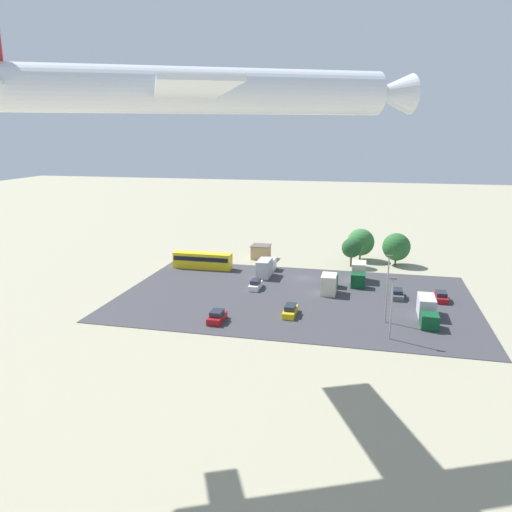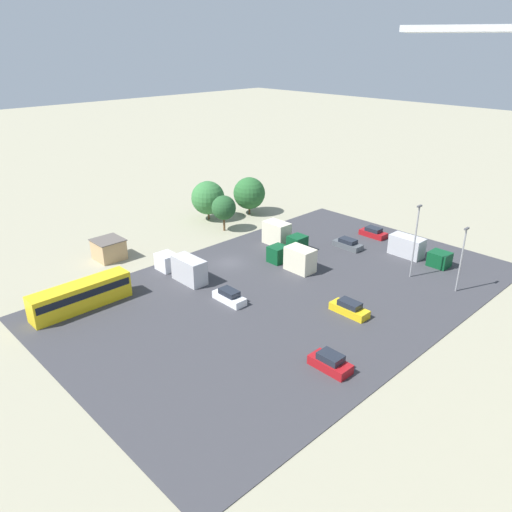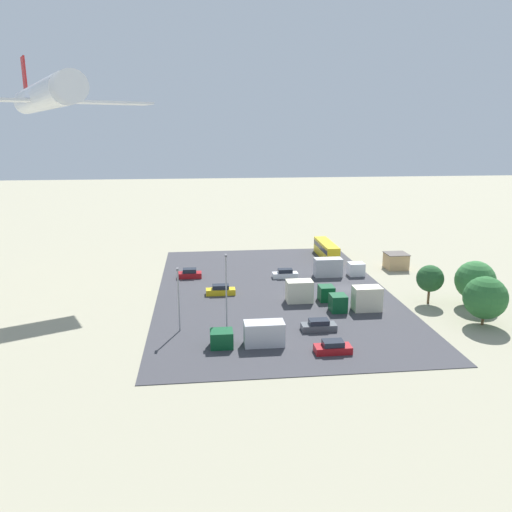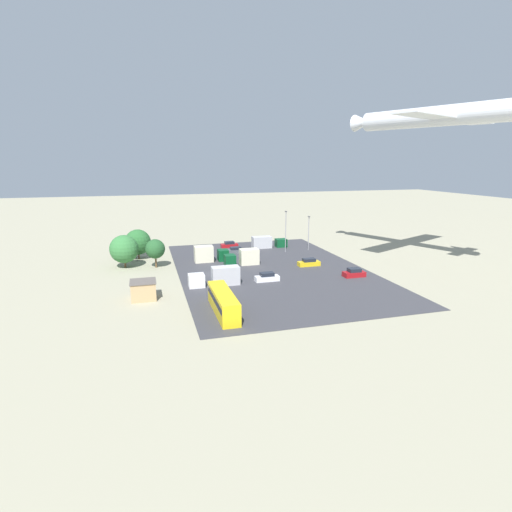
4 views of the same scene
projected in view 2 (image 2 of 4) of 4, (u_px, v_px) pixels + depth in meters
The scene contains 18 objects.
ground_plane at pixel (229, 263), 70.56m from camera, with size 400.00×400.00×0.00m, color gray.
parking_lot_surface at pixel (290, 291), 62.75m from camera, with size 57.89×37.01×0.08m.
shed_building at pixel (109, 249), 71.51m from camera, with size 3.99×4.05×2.98m.
bus at pixel (81, 295), 58.00m from camera, with size 11.83×2.58×3.18m.
parked_car_0 at pixel (349, 309), 57.22m from camera, with size 1.77×4.62×1.59m.
parked_car_1 at pixel (229, 297), 59.84m from camera, with size 1.71×4.45×1.60m.
parked_car_2 at pixel (348, 244), 75.43m from camera, with size 1.89×4.51×1.45m.
parked_car_3 at pixel (330, 363), 47.59m from camera, with size 1.95×4.16×1.66m.
parked_car_4 at pixel (373, 233), 79.83m from camera, with size 1.91×4.31×1.50m.
parked_truck_0 at pixel (282, 236), 75.74m from camera, with size 2.48×7.37×3.50m.
parked_truck_1 at pixel (416, 250), 71.51m from camera, with size 2.38×8.94×2.92m.
parked_truck_2 at pixel (294, 258), 68.41m from camera, with size 2.47×7.26×3.30m.
parked_truck_3 at pixel (183, 268), 65.53m from camera, with size 2.30×8.97×3.27m.
tree_near_shed at pixel (249, 193), 89.25m from camera, with size 5.70×5.70×6.70m.
tree_apron_mid at pixel (224, 208), 81.21m from camera, with size 4.01×4.01×5.96m.
tree_apron_far at pixel (208, 198), 86.34m from camera, with size 5.79×5.79×6.83m.
light_pole_lot_centre at pixel (415, 239), 64.27m from camera, with size 0.90×0.28×9.94m.
light_pole_lot_edge at pixel (462, 257), 60.80m from camera, with size 0.90×0.28×8.45m.
Camera 2 is at (41.83, 48.98, 29.08)m, focal length 35.00 mm.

